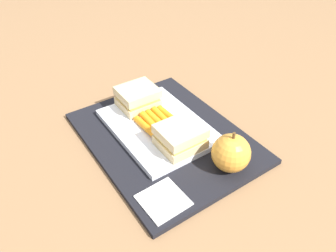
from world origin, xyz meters
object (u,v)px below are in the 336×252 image
sandwich_half_right (180,137)px  sandwich_half_left (138,97)px  carrot_sticks_bundle (158,121)px  apple (231,153)px  food_tray (158,126)px  paper_napkin (163,200)px

sandwich_half_right → sandwich_half_left: bearing=180.0°
carrot_sticks_bundle → apple: size_ratio=0.99×
sandwich_half_left → apple: (0.24, 0.05, 0.00)m
food_tray → carrot_sticks_bundle: bearing=117.4°
carrot_sticks_bundle → apple: 0.17m
sandwich_half_left → apple: bearing=11.0°
sandwich_half_right → carrot_sticks_bundle: (-0.08, 0.00, -0.02)m
carrot_sticks_bundle → paper_napkin: carrot_sticks_bundle is taller
food_tray → paper_napkin: (0.16, -0.09, -0.00)m
carrot_sticks_bundle → apple: (0.16, 0.05, 0.02)m
sandwich_half_right → paper_napkin: sandwich_half_right is taller
paper_napkin → apple: bearing=88.8°
apple → sandwich_half_left: bearing=-169.0°
paper_napkin → sandwich_half_left: bearing=158.8°
carrot_sticks_bundle → sandwich_half_left: bearing=-179.7°
sandwich_half_left → paper_napkin: sandwich_half_left is taller
sandwich_half_left → apple: 0.25m
sandwich_half_left → carrot_sticks_bundle: sandwich_half_left is taller
sandwich_half_right → carrot_sticks_bundle: size_ratio=1.01×
sandwich_half_right → carrot_sticks_bundle: sandwich_half_right is taller
sandwich_half_right → paper_napkin: bearing=-48.3°
sandwich_half_left → paper_napkin: (0.24, -0.09, -0.03)m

